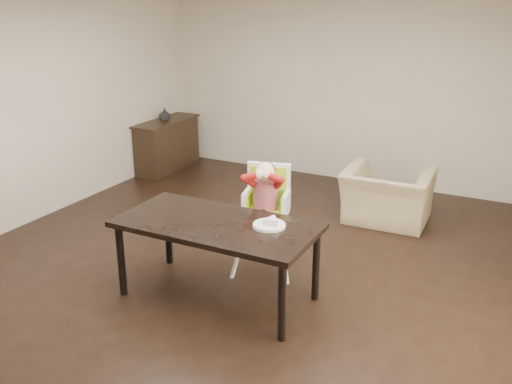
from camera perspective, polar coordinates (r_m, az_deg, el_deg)
ground at (r=5.76m, az=-1.69°, el=-8.54°), size 7.00×7.00×0.00m
room_walls at (r=5.15m, az=-1.90°, el=9.99°), size 6.02×7.02×2.71m
dining_table at (r=5.14m, az=-3.92°, el=-3.86°), size 1.80×0.90×0.75m
high_chair at (r=5.64m, az=1.01°, el=-0.18°), size 0.58×0.58×1.14m
plate at (r=5.00m, az=1.41°, el=-3.19°), size 0.35×0.35×0.08m
armchair at (r=7.10m, az=13.05°, el=0.46°), size 1.04×0.70×0.89m
sideboard at (r=9.16m, az=-8.86°, el=4.70°), size 0.44×1.26×0.79m
vase at (r=9.03m, az=-9.10°, el=7.64°), size 0.23×0.24×0.19m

